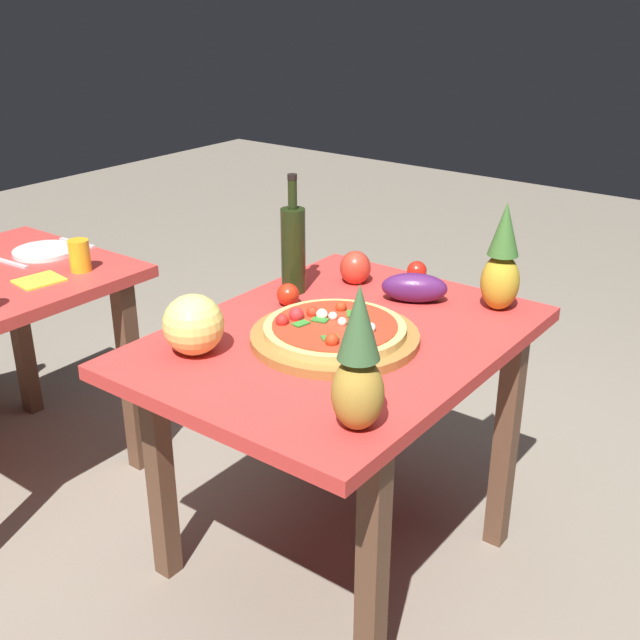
{
  "coord_description": "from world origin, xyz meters",
  "views": [
    {
      "loc": [
        -1.61,
        -1.15,
        1.67
      ],
      "look_at": [
        -0.04,
        0.03,
        0.81
      ],
      "focal_mm": 44.09,
      "sensor_mm": 36.0,
      "label": 1
    }
  ],
  "objects": [
    {
      "name": "ground_plane",
      "position": [
        0.0,
        0.0,
        0.0
      ],
      "size": [
        10.0,
        10.0,
        0.0
      ],
      "primitive_type": "plane",
      "color": "gray"
    },
    {
      "name": "display_table",
      "position": [
        0.0,
        0.0,
        0.66
      ],
      "size": [
        1.11,
        0.84,
        0.76
      ],
      "color": "brown",
      "rests_on": "ground_plane"
    },
    {
      "name": "pizza_board",
      "position": [
        -0.04,
        -0.02,
        0.78
      ],
      "size": [
        0.46,
        0.46,
        0.02
      ],
      "primitive_type": "cylinder",
      "color": "olive",
      "rests_on": "display_table"
    },
    {
      "name": "pizza",
      "position": [
        -0.05,
        -0.02,
        0.8
      ],
      "size": [
        0.39,
        0.39,
        0.06
      ],
      "color": "#E1B762",
      "rests_on": "pizza_board"
    },
    {
      "name": "wine_bottle",
      "position": [
        0.18,
        0.3,
        0.91
      ],
      "size": [
        0.08,
        0.08,
        0.37
      ],
      "color": "black",
      "rests_on": "display_table"
    },
    {
      "name": "pineapple_left",
      "position": [
        -0.37,
        -0.32,
        0.91
      ],
      "size": [
        0.12,
        0.12,
        0.34
      ],
      "color": "#AF8532",
      "rests_on": "display_table"
    },
    {
      "name": "pineapple_right",
      "position": [
        0.44,
        -0.27,
        0.91
      ],
      "size": [
        0.11,
        0.11,
        0.33
      ],
      "color": "gold",
      "rests_on": "display_table"
    },
    {
      "name": "melon",
      "position": [
        -0.32,
        0.23,
        0.84
      ],
      "size": [
        0.16,
        0.16,
        0.16
      ],
      "primitive_type": "sphere",
      "color": "#E7DB6E",
      "rests_on": "display_table"
    },
    {
      "name": "bell_pepper",
      "position": [
        0.36,
        0.19,
        0.81
      ],
      "size": [
        0.1,
        0.1,
        0.11
      ],
      "primitive_type": "ellipsoid",
      "color": "red",
      "rests_on": "display_table"
    },
    {
      "name": "eggplant",
      "position": [
        0.33,
        -0.04,
        0.81
      ],
      "size": [
        0.17,
        0.22,
        0.09
      ],
      "primitive_type": "ellipsoid",
      "rotation": [
        0.0,
        0.0,
        2.07
      ],
      "color": "#4D1E56",
      "rests_on": "display_table"
    },
    {
      "name": "tomato_by_bottle",
      "position": [
        0.08,
        0.25,
        0.8
      ],
      "size": [
        0.07,
        0.07,
        0.07
      ],
      "primitive_type": "sphere",
      "color": "red",
      "rests_on": "display_table"
    },
    {
      "name": "tomato_beside_pepper",
      "position": [
        0.5,
        0.05,
        0.8
      ],
      "size": [
        0.06,
        0.06,
        0.06
      ],
      "primitive_type": "sphere",
      "color": "red",
      "rests_on": "display_table"
    },
    {
      "name": "drinking_glass_juice",
      "position": [
        -0.1,
        0.99,
        0.82
      ],
      "size": [
        0.07,
        0.07,
        0.11
      ],
      "primitive_type": "cylinder",
      "color": "gold",
      "rests_on": "background_table"
    },
    {
      "name": "dinner_plate",
      "position": [
        -0.07,
        1.25,
        0.77
      ],
      "size": [
        0.22,
        0.22,
        0.02
      ],
      "primitive_type": "cylinder",
      "color": "white",
      "rests_on": "background_table"
    },
    {
      "name": "fork_utensil",
      "position": [
        -0.21,
        1.25,
        0.77
      ],
      "size": [
        0.03,
        0.18,
        0.01
      ],
      "primitive_type": "cube",
      "rotation": [
        0.0,
        0.0,
        0.07
      ],
      "color": "silver",
      "rests_on": "background_table"
    },
    {
      "name": "knife_utensil",
      "position": [
        0.07,
        1.25,
        0.77
      ],
      "size": [
        0.03,
        0.18,
        0.01
      ],
      "primitive_type": "cube",
      "rotation": [
        0.0,
        0.0,
        0.06
      ],
      "color": "silver",
      "rests_on": "background_table"
    },
    {
      "name": "napkin_folded",
      "position": [
        -0.25,
        1.02,
        0.77
      ],
      "size": [
        0.15,
        0.14,
        0.01
      ],
      "primitive_type": "cube",
      "rotation": [
        0.0,
        0.0,
        -0.13
      ],
      "color": "yellow",
      "rests_on": "background_table"
    }
  ]
}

